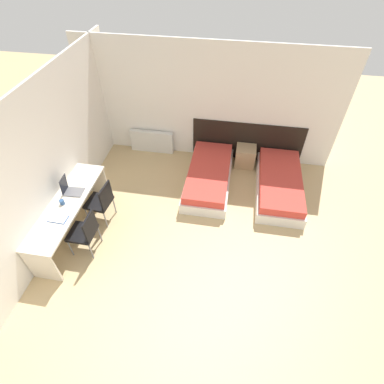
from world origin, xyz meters
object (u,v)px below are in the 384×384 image
Objects in this scene: chair_near_laptop at (101,201)px; bed_near_window at (209,176)px; nightstand at (245,156)px; bed_near_door at (279,184)px; chair_near_notebook at (85,231)px; laptop at (71,189)px.

bed_near_window is at bearing 41.83° from chair_near_laptop.
nightstand is 3.46m from chair_near_laptop.
bed_near_window and bed_near_door have the same top height.
nightstand is at bearing 45.25° from chair_near_laptop.
bed_near_window is 1.53m from bed_near_door.
chair_near_laptop is 1.00× the size of chair_near_notebook.
laptop is at bearing -159.47° from bed_near_door.
laptop reaches higher than bed_near_door.
bed_near_door is (1.53, 0.00, 0.00)m from bed_near_window.
bed_near_door is 1.12m from nightstand.
bed_near_window is 1.00× the size of bed_near_door.
chair_near_laptop and chair_near_notebook have the same top height.
chair_near_notebook is (-2.66, -2.93, 0.27)m from nightstand.
bed_near_window is at bearing 48.73° from chair_near_notebook.
nightstand is (0.77, 0.81, 0.04)m from bed_near_window.
chair_near_notebook is 2.60× the size of laptop.
bed_near_door is 4.22m from laptop.
laptop is at bearing -144.10° from nightstand.
chair_near_laptop is (-1.90, -1.38, 0.30)m from bed_near_window.
bed_near_door is at bearing 32.25° from chair_near_notebook.
chair_near_notebook is at bearing -131.86° from bed_near_window.
chair_near_laptop reaches higher than bed_near_window.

